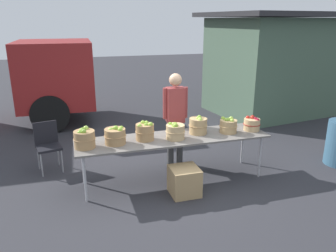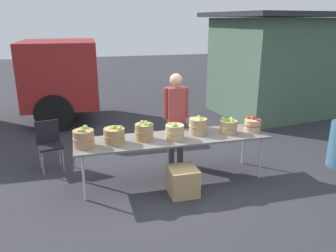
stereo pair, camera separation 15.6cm
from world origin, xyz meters
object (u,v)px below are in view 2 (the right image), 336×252
object	(u,v)px
produce_crate	(183,181)
folding_chair	(49,141)
apple_basket_green_4	(198,126)
apple_basket_green_1	(114,135)
apple_basket_green_2	(144,131)
market_table	(173,139)
vendor_adult	(176,113)
apple_basket_green_0	(84,138)
apple_basket_green_5	(229,126)
apple_basket_red_0	(253,124)
apple_basket_green_3	(175,131)

from	to	relation	value
produce_crate	folding_chair	bearing A→B (deg)	142.75
apple_basket_green_4	produce_crate	size ratio (longest dim) A/B	0.73
folding_chair	apple_basket_green_1	bearing A→B (deg)	-57.05
apple_basket_green_1	apple_basket_green_2	xyz separation A→B (m)	(0.47, 0.04, 0.01)
market_table	produce_crate	size ratio (longest dim) A/B	7.24
apple_basket_green_1	vendor_adult	size ratio (longest dim) A/B	0.20
apple_basket_green_0	produce_crate	size ratio (longest dim) A/B	0.76
apple_basket_green_1	apple_basket_green_2	bearing A→B (deg)	4.44
market_table	apple_basket_green_1	xyz separation A→B (m)	(-0.93, -0.02, 0.16)
market_table	apple_basket_green_4	size ratio (longest dim) A/B	9.88
apple_basket_green_1	apple_basket_green_4	world-z (taller)	apple_basket_green_4
vendor_adult	apple_basket_green_1	bearing A→B (deg)	31.96
apple_basket_green_0	apple_basket_green_2	distance (m)	0.93
apple_basket_green_1	apple_basket_green_5	world-z (taller)	apple_basket_green_1
apple_basket_green_1	folding_chair	bearing A→B (deg)	135.24
apple_basket_green_4	apple_basket_red_0	xyz separation A→B (m)	(0.94, -0.10, -0.03)
apple_basket_green_3	vendor_adult	distance (m)	0.71
folding_chair	produce_crate	bearing A→B (deg)	-49.55
apple_basket_green_0	vendor_adult	xyz separation A→B (m)	(1.61, 0.65, 0.10)
apple_basket_red_0	market_table	bearing A→B (deg)	178.78
apple_basket_green_1	apple_basket_green_3	size ratio (longest dim) A/B	1.08
apple_basket_green_2	apple_basket_green_3	world-z (taller)	apple_basket_green_2
folding_chair	apple_basket_green_5	bearing A→B (deg)	-31.95
apple_basket_green_5	folding_chair	world-z (taller)	apple_basket_green_5
vendor_adult	market_table	bearing A→B (deg)	73.44
market_table	apple_basket_green_0	bearing A→B (deg)	-177.90
apple_basket_green_3	vendor_adult	bearing A→B (deg)	72.17
vendor_adult	apple_basket_green_4	bearing A→B (deg)	117.43
apple_basket_green_2	produce_crate	size ratio (longest dim) A/B	0.71
apple_basket_green_0	apple_basket_green_3	size ratio (longest dim) A/B	1.04
apple_basket_green_2	vendor_adult	distance (m)	0.90
apple_basket_green_0	apple_basket_green_1	distance (m)	0.46
apple_basket_green_0	vendor_adult	distance (m)	1.74
market_table	vendor_adult	size ratio (longest dim) A/B	1.84
apple_basket_green_4	vendor_adult	bearing A→B (deg)	113.52
apple_basket_green_3	folding_chair	bearing A→B (deg)	151.21
apple_basket_green_2	apple_basket_green_4	world-z (taller)	apple_basket_green_4
folding_chair	produce_crate	world-z (taller)	folding_chair
vendor_adult	produce_crate	distance (m)	1.36
apple_basket_red_0	apple_basket_green_1	bearing A→B (deg)	179.68
apple_basket_green_4	vendor_adult	size ratio (longest dim) A/B	0.19
apple_basket_red_0	produce_crate	distance (m)	1.59
apple_basket_green_3	apple_basket_green_2	bearing A→B (deg)	169.27
apple_basket_green_1	market_table	bearing A→B (deg)	1.04
apple_basket_green_3	apple_basket_red_0	size ratio (longest dim) A/B	1.08
apple_basket_green_0	apple_basket_green_3	distance (m)	1.39
market_table	folding_chair	distance (m)	2.24
apple_basket_green_1	folding_chair	world-z (taller)	apple_basket_green_1
apple_basket_red_0	folding_chair	distance (m)	3.55
apple_basket_green_2	vendor_adult	xyz separation A→B (m)	(0.68, 0.58, 0.10)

